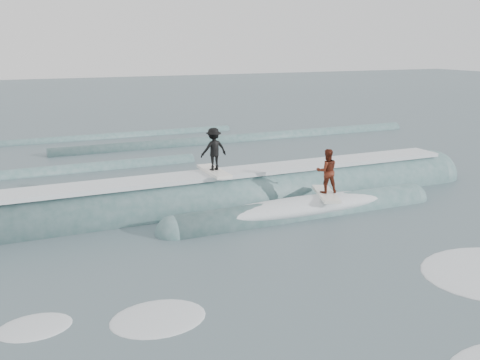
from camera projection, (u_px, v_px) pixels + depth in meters
name	position (u px, v px, depth m)	size (l,w,h in m)	color
ground	(337.00, 278.00, 12.99)	(160.00, 160.00, 0.00)	#40535E
breaking_wave	(240.00, 204.00, 18.76)	(20.75, 3.90, 2.23)	#3B6464
surfer_black	(214.00, 152.00, 18.28)	(0.99, 2.00, 1.56)	white
surfer_red	(327.00, 174.00, 17.75)	(1.21, 2.07, 1.58)	white
whitewater	(463.00, 295.00, 12.13)	(15.57, 6.51, 0.10)	white
far_swells	(115.00, 152.00, 27.85)	(37.70, 8.65, 0.80)	#3B6464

